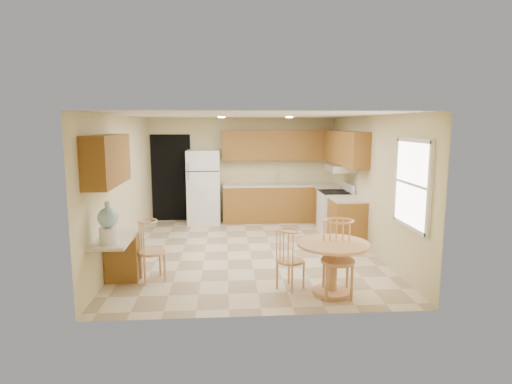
{
  "coord_description": "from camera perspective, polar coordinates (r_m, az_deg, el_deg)",
  "views": [
    {
      "loc": [
        -0.44,
        -7.7,
        2.35
      ],
      "look_at": [
        0.14,
        0.3,
        1.07
      ],
      "focal_mm": 30.0,
      "sensor_mm": 36.0,
      "label": 1
    }
  ],
  "objects": [
    {
      "name": "counter_right_a",
      "position": [
        9.96,
        9.77,
        0.52
      ],
      "size": [
        0.63,
        0.59,
        0.04
      ],
      "primitive_type": "cube",
      "color": "beige",
      "rests_on": "base_cab_right_a"
    },
    {
      "name": "floor",
      "position": [
        8.07,
        -0.86,
        -7.86
      ],
      "size": [
        5.5,
        5.5,
        0.0
      ],
      "primitive_type": "plane",
      "color": "beige",
      "rests_on": "ground"
    },
    {
      "name": "chair_table_b",
      "position": [
        5.87,
        11.15,
        -8.02
      ],
      "size": [
        0.46,
        0.46,
        1.05
      ],
      "rotation": [
        0.0,
        0.0,
        3.04
      ],
      "color": "tan",
      "rests_on": "floor"
    },
    {
      "name": "stove",
      "position": [
        9.38,
        10.54,
        -2.64
      ],
      "size": [
        0.65,
        0.76,
        1.09
      ],
      "color": "white",
      "rests_on": "floor"
    },
    {
      "name": "doorway",
      "position": [
        10.6,
        -11.23,
        1.86
      ],
      "size": [
        0.9,
        0.02,
        2.1
      ],
      "primitive_type": "cube",
      "color": "black",
      "rests_on": "floor"
    },
    {
      "name": "base_cab_right_b",
      "position": [
        8.66,
        11.99,
        -3.89
      ],
      "size": [
        0.6,
        0.8,
        0.87
      ],
      "primitive_type": "cube",
      "color": "#905F24",
      "rests_on": "floor"
    },
    {
      "name": "base_cab_back",
      "position": [
        10.42,
        3.16,
        -1.53
      ],
      "size": [
        2.75,
        0.6,
        0.87
      ],
      "primitive_type": "cube",
      "color": "#905F24",
      "rests_on": "floor"
    },
    {
      "name": "wall_left",
      "position": [
        7.99,
        -17.21,
        0.76
      ],
      "size": [
        0.02,
        5.5,
        2.5
      ],
      "primitive_type": "cube",
      "color": "beige",
      "rests_on": "floor"
    },
    {
      "name": "desk_pedestal",
      "position": [
        6.87,
        -17.28,
        -8.18
      ],
      "size": [
        0.48,
        0.42,
        0.72
      ],
      "primitive_type": "cube",
      "color": "#905F24",
      "rests_on": "floor"
    },
    {
      "name": "window",
      "position": [
        6.49,
        20.16,
        1.0
      ],
      "size": [
        0.06,
        1.12,
        1.3
      ],
      "color": "white",
      "rests_on": "wall_right"
    },
    {
      "name": "upper_cab_back",
      "position": [
        10.39,
        3.14,
        6.3
      ],
      "size": [
        2.75,
        0.33,
        0.7
      ],
      "primitive_type": "cube",
      "color": "#905F24",
      "rests_on": "wall_back"
    },
    {
      "name": "sink",
      "position": [
        10.34,
        3.05,
        1.07
      ],
      "size": [
        0.78,
        0.44,
        0.01
      ],
      "primitive_type": "cube",
      "color": "silver",
      "rests_on": "counter_back"
    },
    {
      "name": "upper_cab_left",
      "position": [
        6.34,
        -19.23,
        4.06
      ],
      "size": [
        0.33,
        1.4,
        0.7
      ],
      "primitive_type": "cube",
      "color": "#905F24",
      "rests_on": "wall_left"
    },
    {
      "name": "dining_table",
      "position": [
        6.07,
        10.2,
        -8.98
      ],
      "size": [
        1.0,
        1.0,
        0.74
      ],
      "rotation": [
        0.0,
        0.0,
        -0.14
      ],
      "color": "tan",
      "rests_on": "floor"
    },
    {
      "name": "desk_top",
      "position": [
        6.41,
        -18.21,
        -5.84
      ],
      "size": [
        0.5,
        1.2,
        0.04
      ],
      "primitive_type": "cube",
      "color": "beige",
      "rests_on": "desk_pedestal"
    },
    {
      "name": "upper_cab_right",
      "position": [
        9.28,
        11.7,
        5.8
      ],
      "size": [
        0.33,
        2.42,
        0.7
      ],
      "primitive_type": "cube",
      "color": "#905F24",
      "rests_on": "wall_right"
    },
    {
      "name": "refrigerator",
      "position": [
        10.22,
        -6.98,
        0.69
      ],
      "size": [
        0.77,
        0.75,
        1.74
      ],
      "color": "white",
      "rests_on": "floor"
    },
    {
      "name": "chair_desk",
      "position": [
        6.56,
        -13.84,
        -6.98
      ],
      "size": [
        0.41,
        0.53,
        0.93
      ],
      "rotation": [
        0.0,
        0.0,
        -1.2
      ],
      "color": "tan",
      "rests_on": "floor"
    },
    {
      "name": "can_light_a",
      "position": [
        8.91,
        -4.62,
        9.92
      ],
      "size": [
        0.14,
        0.14,
        0.02
      ],
      "primitive_type": "cylinder",
      "color": "white",
      "rests_on": "ceiling"
    },
    {
      "name": "wall_right",
      "position": [
        8.23,
        14.95,
        1.09
      ],
      "size": [
        0.02,
        5.5,
        2.5
      ],
      "primitive_type": "cube",
      "color": "beige",
      "rests_on": "floor"
    },
    {
      "name": "can_light_b",
      "position": [
        9.01,
        4.46,
        9.91
      ],
      "size": [
        0.14,
        0.14,
        0.02
      ],
      "primitive_type": "cylinder",
      "color": "white",
      "rests_on": "ceiling"
    },
    {
      "name": "counter_back",
      "position": [
        10.34,
        3.19,
        0.95
      ],
      "size": [
        2.75,
        0.63,
        0.04
      ],
      "primitive_type": "cube",
      "color": "beige",
      "rests_on": "base_cab_back"
    },
    {
      "name": "wall_front",
      "position": [
        5.09,
        0.9,
        -3.38
      ],
      "size": [
        4.5,
        0.02,
        2.5
      ],
      "primitive_type": "cube",
      "color": "beige",
      "rests_on": "floor"
    },
    {
      "name": "chair_table_a",
      "position": [
        6.1,
        4.75,
        -8.34
      ],
      "size": [
        0.38,
        0.47,
        0.86
      ],
      "rotation": [
        0.0,
        0.0,
        -0.81
      ],
      "color": "tan",
      "rests_on": "floor"
    },
    {
      "name": "water_crock",
      "position": [
        6.03,
        -19.1,
        -4.13
      ],
      "size": [
        0.27,
        0.27,
        0.56
      ],
      "color": "white",
      "rests_on": "desk_top"
    },
    {
      "name": "wall_back",
      "position": [
        10.52,
        -1.74,
        3.07
      ],
      "size": [
        4.5,
        0.02,
        2.5
      ],
      "primitive_type": "cube",
      "color": "beige",
      "rests_on": "floor"
    },
    {
      "name": "base_cab_right_a",
      "position": [
        10.04,
        9.7,
        -2.05
      ],
      "size": [
        0.6,
        0.59,
        0.87
      ],
      "primitive_type": "cube",
      "color": "#905F24",
      "rests_on": "floor"
    },
    {
      "name": "ceiling",
      "position": [
        7.72,
        -0.9,
        10.19
      ],
      "size": [
        4.5,
        5.5,
        0.02
      ],
      "primitive_type": "cube",
      "color": "white",
      "rests_on": "wall_back"
    },
    {
      "name": "range_hood",
      "position": [
        9.26,
        11.16,
        3.14
      ],
      "size": [
        0.5,
        0.76,
        0.14
      ],
      "primitive_type": "cube",
      "color": "silver",
      "rests_on": "upper_cab_right"
    },
    {
      "name": "counter_right_b",
      "position": [
        8.57,
        12.09,
        -0.93
      ],
      "size": [
        0.63,
        0.8,
        0.04
      ],
      "primitive_type": "cube",
      "color": "beige",
      "rests_on": "base_cab_right_b"
    }
  ]
}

